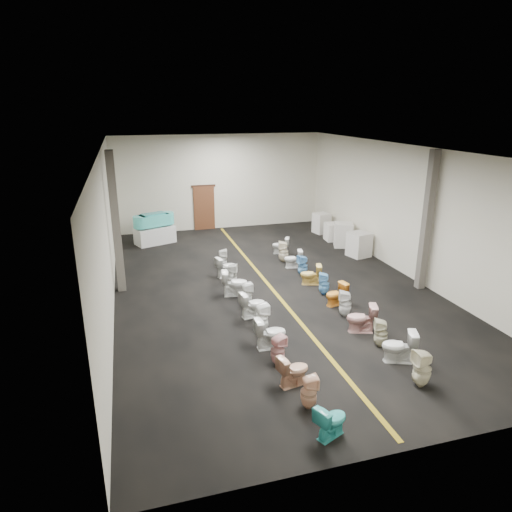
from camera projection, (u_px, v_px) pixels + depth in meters
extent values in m
plane|color=black|center=(270.00, 286.00, 15.28)|extent=(16.00, 16.00, 0.00)
plane|color=black|center=(271.00, 149.00, 13.87)|extent=(16.00, 16.00, 0.00)
plane|color=beige|center=(220.00, 182.00, 21.88)|extent=(10.00, 0.00, 10.00)
plane|color=beige|center=(422.00, 336.00, 7.27)|extent=(10.00, 0.00, 10.00)
plane|color=beige|center=(107.00, 232.00, 13.27)|extent=(0.00, 16.00, 16.00)
plane|color=beige|center=(407.00, 211.00, 15.89)|extent=(0.00, 16.00, 16.00)
cube|color=olive|center=(270.00, 286.00, 15.28)|extent=(0.12, 15.60, 0.01)
cube|color=#562D19|center=(204.00, 208.00, 21.99)|extent=(1.00, 0.10, 2.10)
cube|color=#331C11|center=(203.00, 186.00, 21.67)|extent=(1.15, 0.08, 0.10)
cube|color=#59544C|center=(116.00, 223.00, 14.25)|extent=(0.25, 0.25, 4.50)
cube|color=#59544C|center=(427.00, 222.00, 14.45)|extent=(0.25, 0.25, 4.50)
cube|color=silver|center=(155.00, 235.00, 19.92)|extent=(1.84, 1.36, 0.73)
cube|color=#44C6BB|center=(154.00, 220.00, 19.71)|extent=(1.36, 1.06, 0.50)
cylinder|color=#44C6BB|center=(141.00, 222.00, 19.35)|extent=(0.66, 0.66, 0.50)
cylinder|color=#44C6BB|center=(166.00, 218.00, 20.06)|extent=(0.66, 0.66, 0.50)
cube|color=teal|center=(154.00, 215.00, 19.64)|extent=(1.10, 0.80, 0.20)
cube|color=silver|center=(359.00, 245.00, 18.17)|extent=(0.92, 0.92, 0.97)
cube|color=silver|center=(343.00, 235.00, 19.44)|extent=(0.96, 0.96, 1.02)
cube|color=silver|center=(333.00, 232.00, 20.37)|extent=(0.75, 0.75, 0.78)
cube|color=silver|center=(321.00, 223.00, 21.53)|extent=(0.78, 0.78, 0.95)
imported|color=teal|center=(331.00, 420.00, 8.23)|extent=(0.76, 0.61, 0.68)
imported|color=#E1AD8D|center=(309.00, 392.00, 9.01)|extent=(0.35, 0.35, 0.72)
imported|color=tan|center=(293.00, 370.00, 9.76)|extent=(0.77, 0.54, 0.72)
imported|color=#CF9292|center=(278.00, 350.00, 10.53)|extent=(0.44, 0.43, 0.74)
imported|color=silver|center=(270.00, 333.00, 11.26)|extent=(0.79, 0.46, 0.80)
imported|color=white|center=(261.00, 318.00, 12.07)|extent=(0.40, 0.40, 0.80)
imported|color=white|center=(253.00, 304.00, 12.95)|extent=(0.79, 0.52, 0.75)
imported|color=white|center=(246.00, 295.00, 13.64)|extent=(0.37, 0.36, 0.74)
imported|color=white|center=(235.00, 283.00, 14.39)|extent=(0.89, 0.61, 0.83)
imported|color=silver|center=(232.00, 275.00, 15.19)|extent=(0.45, 0.45, 0.76)
imported|color=white|center=(226.00, 267.00, 16.00)|extent=(0.80, 0.58, 0.74)
imported|color=silver|center=(222.00, 259.00, 16.80)|extent=(0.39, 0.38, 0.74)
imported|color=beige|center=(422.00, 369.00, 9.70)|extent=(0.39, 0.39, 0.85)
imported|color=white|center=(399.00, 347.00, 10.64)|extent=(0.88, 0.69, 0.79)
imported|color=beige|center=(381.00, 333.00, 11.34)|extent=(0.44, 0.43, 0.73)
imported|color=#CF9792|center=(361.00, 318.00, 12.06)|extent=(0.87, 0.66, 0.79)
imported|color=silver|center=(345.00, 304.00, 12.97)|extent=(0.45, 0.44, 0.77)
imported|color=orange|center=(336.00, 294.00, 13.71)|extent=(0.74, 0.52, 0.69)
imported|color=#6CB4E7|center=(324.00, 284.00, 14.48)|extent=(0.44, 0.43, 0.73)
imported|color=#F3CA61|center=(311.00, 274.00, 15.31)|extent=(0.78, 0.58, 0.71)
imported|color=#67A9DE|center=(303.00, 266.00, 16.07)|extent=(0.38, 0.38, 0.76)
imported|color=white|center=(293.00, 259.00, 16.92)|extent=(0.73, 0.50, 0.68)
imported|color=beige|center=(283.00, 252.00, 17.53)|extent=(0.47, 0.46, 0.82)
imported|color=silver|center=(281.00, 246.00, 18.50)|extent=(0.78, 0.64, 0.70)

